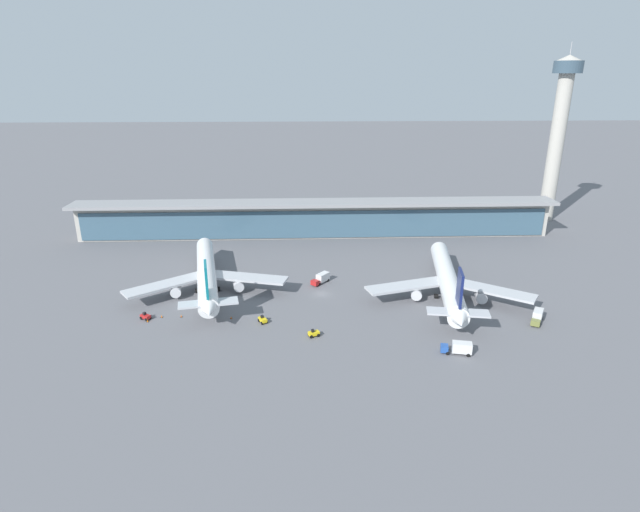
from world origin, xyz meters
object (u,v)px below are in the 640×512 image
service_truck_mid_apron_red (145,316)px  service_truck_at_far_stand_red (321,278)px  safety_cone_alpha (231,318)px  safety_cone_charlie (181,316)px  safety_cone_bravo (162,316)px  service_truck_near_nose_yellow (314,333)px  control_tower (559,128)px  service_truck_on_taxiway_yellow (263,320)px  service_truck_by_tail_olive (537,316)px  service_truck_under_wing_blue (459,348)px  safety_cone_delta (148,321)px  airliner_left_stand (207,274)px  airliner_centre_stand (448,280)px

service_truck_mid_apron_red → service_truck_at_far_stand_red: (49.52, 23.81, 0.82)m
safety_cone_alpha → safety_cone_charlie: size_ratio=1.00×
safety_cone_bravo → safety_cone_charlie: same height
service_truck_near_nose_yellow → control_tower: control_tower is taller
service_truck_on_taxiway_yellow → safety_cone_alpha: size_ratio=4.75×
service_truck_by_tail_olive → safety_cone_charlie: (-97.54, 6.85, -1.37)m
service_truck_under_wing_blue → control_tower: (76.35, 117.83, 39.86)m
service_truck_under_wing_blue → control_tower: size_ratio=0.10×
control_tower → safety_cone_alpha: bearing=-144.1°
service_truck_mid_apron_red → safety_cone_delta: (0.96, -1.58, -0.56)m
airliner_left_stand → safety_cone_alpha: bearing=-64.4°
airliner_centre_stand → service_truck_on_taxiway_yellow: 56.74m
airliner_centre_stand → airliner_left_stand: bearing=173.6°
service_truck_near_nose_yellow → safety_cone_bravo: 43.77m
service_truck_mid_apron_red → safety_cone_delta: size_ratio=4.76×
safety_cone_charlie → safety_cone_delta: 8.92m
service_truck_by_tail_olive → service_truck_under_wing_blue: bearing=-149.3°
control_tower → safety_cone_alpha: control_tower is taller
service_truck_on_taxiway_yellow → safety_cone_delta: (-31.41, 1.69, -0.56)m
service_truck_mid_apron_red → safety_cone_charlie: size_ratio=4.76×
airliner_centre_stand → safety_cone_delta: airliner_centre_stand is taller
service_truck_near_nose_yellow → control_tower: bearing=44.2°
service_truck_at_far_stand_red → safety_cone_alpha: 35.71m
control_tower → safety_cone_charlie: control_tower is taller
safety_cone_charlie → safety_cone_bravo: bearing=179.4°
service_truck_at_far_stand_red → safety_cone_alpha: size_ratio=10.08×
service_truck_at_far_stand_red → safety_cone_charlie: bearing=-150.2°
service_truck_under_wing_blue → service_truck_mid_apron_red: size_ratio=2.29×
service_truck_under_wing_blue → safety_cone_delta: 82.12m
service_truck_mid_apron_red → service_truck_on_taxiway_yellow: same height
service_truck_mid_apron_red → airliner_left_stand: bearing=55.3°
safety_cone_delta → service_truck_on_taxiway_yellow: bearing=-3.1°
control_tower → service_truck_under_wing_blue: bearing=-122.9°
airliner_left_stand → service_truck_at_far_stand_red: size_ratio=9.06×
airliner_left_stand → service_truck_under_wing_blue: size_ratio=8.38×
airliner_centre_stand → safety_cone_charlie: (-77.43, -10.63, -5.07)m
service_truck_mid_apron_red → control_tower: bearing=31.5°
service_truck_mid_apron_red → service_truck_by_tail_olive: service_truck_by_tail_olive is taller
safety_cone_bravo → safety_cone_delta: size_ratio=1.00×
service_truck_by_tail_olive → control_tower: bearing=64.0°
service_truck_near_nose_yellow → service_truck_under_wing_blue: service_truck_under_wing_blue is taller
service_truck_under_wing_blue → safety_cone_charlie: bearing=162.4°
airliner_centre_stand → service_truck_at_far_stand_red: size_ratio=9.08×
safety_cone_charlie → safety_cone_delta: same height
service_truck_near_nose_yellow → airliner_centre_stand: bearing=29.5°
airliner_centre_stand → safety_cone_charlie: 78.32m
safety_cone_charlie → service_truck_under_wing_blue: bearing=-17.6°
safety_cone_delta → service_truck_at_far_stand_red: bearing=27.6°
safety_cone_delta → service_truck_mid_apron_red: bearing=121.4°
control_tower → safety_cone_charlie: (-147.42, -95.25, -41.23)m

